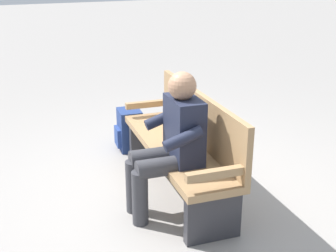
% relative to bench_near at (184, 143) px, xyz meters
% --- Properties ---
extents(ground_plane, '(40.00, 40.00, 0.00)m').
position_rel_bench_near_xyz_m(ground_plane, '(0.01, 0.07, -0.46)').
color(ground_plane, gray).
extents(bench_near, '(1.84, 0.66, 0.90)m').
position_rel_bench_near_xyz_m(bench_near, '(0.00, 0.00, 0.00)').
color(bench_near, '#9E7A51').
rests_on(bench_near, ground).
extents(person_seated, '(0.60, 0.60, 1.18)m').
position_rel_bench_near_xyz_m(person_seated, '(-0.29, 0.26, 0.17)').
color(person_seated, '#1E2338').
rests_on(person_seated, ground).
extents(backpack, '(0.32, 0.31, 0.45)m').
position_rel_bench_near_xyz_m(backpack, '(1.09, 0.12, -0.24)').
color(backpack, navy).
rests_on(backpack, ground).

